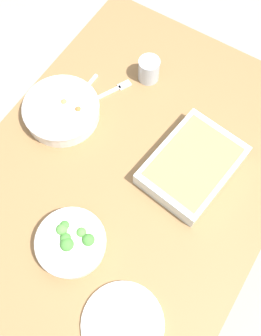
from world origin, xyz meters
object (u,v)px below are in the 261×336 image
(stew_bowl, at_px, (62,110))
(fork_on_table, at_px, (111,91))
(side_plate, at_px, (123,324))
(spoon_by_stew, at_px, (77,98))
(baking_dish, at_px, (192,165))
(broccoli_bowl, at_px, (71,242))
(drink_cup, at_px, (149,70))

(stew_bowl, height_order, fork_on_table, stew_bowl)
(side_plate, relative_size, spoon_by_stew, 1.25)
(baking_dish, bearing_deg, side_plate, 7.22)
(baking_dish, bearing_deg, stew_bowl, -83.26)
(baking_dish, relative_size, spoon_by_stew, 1.86)
(stew_bowl, bearing_deg, broccoli_bowl, 39.81)
(broccoli_bowl, distance_m, baking_dish, 0.42)
(stew_bowl, height_order, side_plate, stew_bowl)
(drink_cup, relative_size, fork_on_table, 0.51)
(spoon_by_stew, bearing_deg, side_plate, 44.85)
(baking_dish, bearing_deg, fork_on_table, -106.45)
(broccoli_bowl, bearing_deg, fork_on_table, -158.60)
(baking_dish, distance_m, fork_on_table, 0.39)
(stew_bowl, bearing_deg, side_plate, 49.73)
(stew_bowl, bearing_deg, fork_on_table, 152.64)
(stew_bowl, relative_size, fork_on_table, 1.51)
(broccoli_bowl, bearing_deg, spoon_by_stew, -146.22)
(side_plate, distance_m, spoon_by_stew, 0.73)
(spoon_by_stew, bearing_deg, drink_cup, 141.88)
(broccoli_bowl, xyz_separation_m, drink_cup, (-0.62, -0.12, 0.01))
(side_plate, bearing_deg, baking_dish, -172.78)
(baking_dish, height_order, drink_cup, drink_cup)
(spoon_by_stew, bearing_deg, broccoli_bowl, 33.78)
(stew_bowl, relative_size, side_plate, 1.13)
(side_plate, xyz_separation_m, spoon_by_stew, (-0.52, -0.51, -0.00))
(drink_cup, distance_m, side_plate, 0.80)
(drink_cup, bearing_deg, stew_bowl, -29.59)
(side_plate, bearing_deg, stew_bowl, -130.27)
(baking_dish, distance_m, side_plate, 0.49)
(side_plate, height_order, spoon_by_stew, side_plate)
(drink_cup, distance_m, fork_on_table, 0.15)
(broccoli_bowl, height_order, baking_dish, broccoli_bowl)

